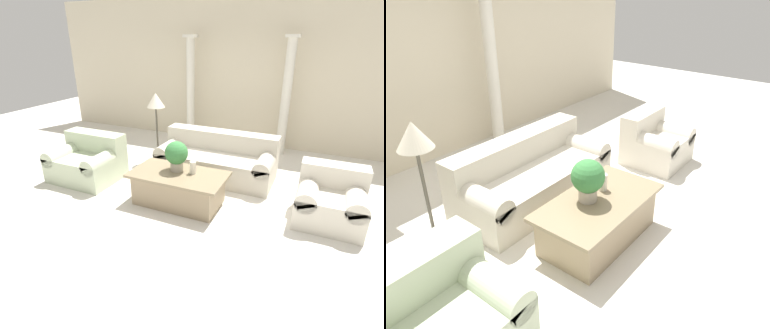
% 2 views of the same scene
% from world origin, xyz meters
% --- Properties ---
extents(ground_plane, '(16.00, 16.00, 0.00)m').
position_xyz_m(ground_plane, '(0.00, 0.00, 0.00)').
color(ground_plane, silver).
extents(wall_back, '(10.00, 0.06, 3.20)m').
position_xyz_m(wall_back, '(0.00, 2.82, 1.60)').
color(wall_back, beige).
rests_on(wall_back, ground_plane).
extents(sofa_long, '(2.06, 0.91, 0.78)m').
position_xyz_m(sofa_long, '(0.07, 0.79, 0.32)').
color(sofa_long, beige).
rests_on(sofa_long, ground_plane).
extents(loveseat, '(1.14, 0.91, 0.78)m').
position_xyz_m(loveseat, '(-1.99, -0.22, 0.33)').
color(loveseat, beige).
rests_on(loveseat, ground_plane).
extents(coffee_table, '(1.43, 0.78, 0.49)m').
position_xyz_m(coffee_table, '(-0.12, -0.37, 0.25)').
color(coffee_table, '#998466').
rests_on(coffee_table, ground_plane).
extents(potted_plant, '(0.35, 0.35, 0.46)m').
position_xyz_m(potted_plant, '(-0.19, -0.28, 0.75)').
color(potted_plant, '#B2A893').
rests_on(potted_plant, coffee_table).
extents(pillar_candle, '(0.09, 0.09, 0.19)m').
position_xyz_m(pillar_candle, '(0.08, -0.28, 0.59)').
color(pillar_candle, silver).
rests_on(pillar_candle, coffee_table).
extents(floor_lamp, '(0.34, 0.34, 1.39)m').
position_xyz_m(floor_lamp, '(-1.25, 0.96, 1.17)').
color(floor_lamp, '#4C473D').
rests_on(floor_lamp, ground_plane).
extents(column_right, '(0.26, 0.26, 2.40)m').
position_xyz_m(column_right, '(0.95, 2.42, 1.23)').
color(column_right, silver).
rests_on(column_right, ground_plane).
extents(armchair, '(0.87, 0.83, 0.75)m').
position_xyz_m(armchair, '(1.97, 0.05, 0.32)').
color(armchair, beige).
rests_on(armchair, ground_plane).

